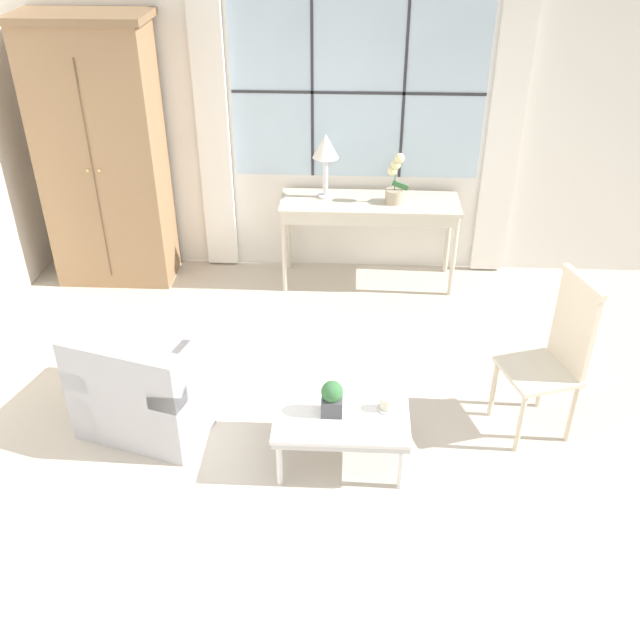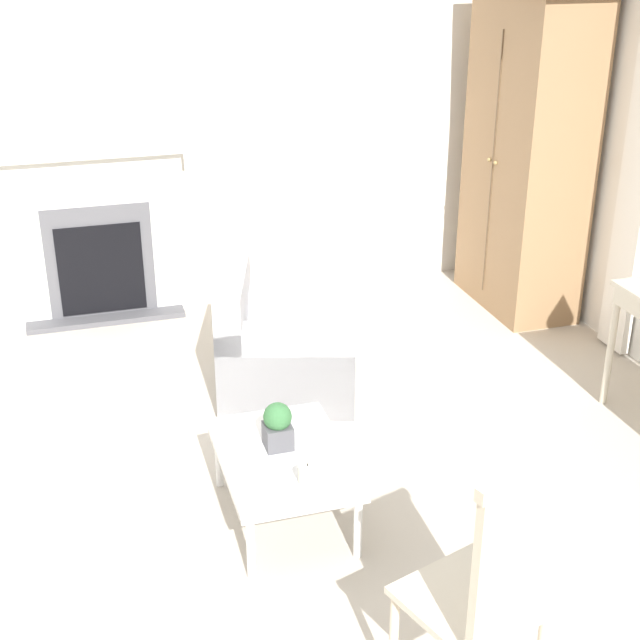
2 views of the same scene
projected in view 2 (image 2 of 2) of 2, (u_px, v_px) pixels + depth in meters
name	position (u px, v px, depth m)	size (l,w,h in m)	color
ground_plane	(233.00, 535.00, 4.31)	(14.00, 14.00, 0.00)	#BCB2A3
wall_left	(222.00, 117.00, 6.54)	(0.06, 7.20, 2.80)	silver
fireplace	(96.00, 224.00, 6.46)	(0.34, 1.35, 2.07)	#515156
armoire	(527.00, 154.00, 6.47)	(1.11, 0.60, 2.34)	#93704C
armchair_upholstered	(283.00, 350.00, 5.55)	(1.03, 1.01, 0.78)	#B2B2B7
side_chair_wooden	(495.00, 583.00, 3.06)	(0.55, 0.55, 1.15)	beige
coffee_table	(284.00, 460.00, 4.29)	(0.85, 0.61, 0.38)	silver
potted_plant_small	(278.00, 425.00, 4.28)	(0.14, 0.14, 0.24)	#4C4C51
pillar_candle	(308.00, 476.00, 4.02)	(0.12, 0.12, 0.11)	silver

